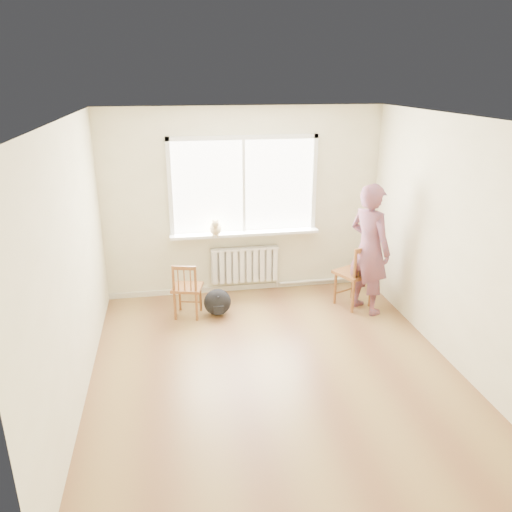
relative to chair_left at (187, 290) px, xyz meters
name	(u,v)px	position (x,y,z in m)	size (l,w,h in m)	color
floor	(275,369)	(0.89, -1.47, -0.39)	(4.50, 4.50, 0.00)	olive
ceiling	(278,119)	(0.89, -1.47, 2.31)	(4.50, 4.50, 0.00)	white
back_wall	(243,203)	(0.89, 0.78, 0.96)	(4.00, 0.01, 2.70)	beige
window	(244,182)	(0.89, 0.75, 1.27)	(2.12, 0.05, 1.42)	white
windowsill	(245,233)	(0.89, 0.67, 0.54)	(2.15, 0.22, 0.04)	white
radiator	(245,264)	(0.89, 0.68, 0.05)	(1.00, 0.12, 0.55)	white
heating_pipe	(324,280)	(2.14, 0.72, -0.31)	(0.04, 0.04, 1.40)	silver
baseboard	(244,287)	(0.89, 0.76, -0.35)	(4.00, 0.03, 0.08)	beige
chair_left	(187,290)	(0.00, 0.00, 0.00)	(0.46, 0.45, 0.77)	brown
chair_right	(356,275)	(2.34, -0.08, 0.08)	(0.60, 0.59, 0.92)	brown
person	(369,249)	(2.44, -0.21, 0.50)	(0.65, 0.43, 1.79)	#C5414D
cat	(215,228)	(0.46, 0.58, 0.67)	(0.20, 0.41, 0.27)	beige
backpack	(217,302)	(0.40, -0.01, -0.20)	(0.37, 0.28, 0.37)	black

